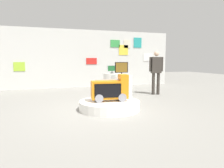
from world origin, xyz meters
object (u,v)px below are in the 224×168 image
object	(u,v)px
display_pedestal_left_rear	(121,86)
main_display_pedestal	(110,105)
display_pedestal_center_rear	(112,82)
novelty_firetruck_tv	(110,90)
tv_on_left_rear	(122,68)
shopper_browsing_near_truck	(156,69)
tv_on_center_rear	(112,69)

from	to	relation	value
display_pedestal_left_rear	main_display_pedestal	bearing A→B (deg)	-120.28
display_pedestal_center_rear	display_pedestal_left_rear	bearing A→B (deg)	-93.02
novelty_firetruck_tv	tv_on_left_rear	xyz separation A→B (m)	(1.04, 1.82, 0.53)
tv_on_left_rear	display_pedestal_center_rear	distance (m)	1.48
display_pedestal_center_rear	shopper_browsing_near_truck	distance (m)	2.00
display_pedestal_left_rear	display_pedestal_center_rear	bearing A→B (deg)	86.98
tv_on_center_rear	tv_on_left_rear	bearing A→B (deg)	-93.06
display_pedestal_left_rear	shopper_browsing_near_truck	distance (m)	1.58
main_display_pedestal	novelty_firetruck_tv	size ratio (longest dim) A/B	1.63
tv_on_left_rear	display_pedestal_center_rear	size ratio (longest dim) A/B	0.72
tv_on_center_rear	shopper_browsing_near_truck	xyz separation A→B (m)	(1.40, -1.29, 0.02)
tv_on_left_rear	display_pedestal_center_rear	bearing A→B (deg)	86.93
display_pedestal_center_rear	tv_on_center_rear	world-z (taller)	tv_on_center_rear
main_display_pedestal	display_pedestal_left_rear	world-z (taller)	display_pedestal_left_rear
main_display_pedestal	tv_on_center_rear	bearing A→B (deg)	70.14
tv_on_left_rear	tv_on_center_rear	xyz separation A→B (m)	(0.07, 1.31, -0.09)
tv_on_left_rear	display_pedestal_center_rear	world-z (taller)	tv_on_left_rear
display_pedestal_left_rear	tv_on_center_rear	xyz separation A→B (m)	(0.07, 1.31, 0.58)
shopper_browsing_near_truck	main_display_pedestal	bearing A→B (deg)	-143.97
display_pedestal_left_rear	tv_on_center_rear	distance (m)	1.44
display_pedestal_center_rear	shopper_browsing_near_truck	size ratio (longest dim) A/B	0.47
novelty_firetruck_tv	shopper_browsing_near_truck	size ratio (longest dim) A/B	0.60
main_display_pedestal	display_pedestal_center_rear	world-z (taller)	display_pedestal_center_rear
main_display_pedestal	tv_on_center_rear	size ratio (longest dim) A/B	4.04
tv_on_left_rear	novelty_firetruck_tv	bearing A→B (deg)	-119.75
main_display_pedestal	novelty_firetruck_tv	bearing A→B (deg)	-25.44
tv_on_left_rear	display_pedestal_center_rear	xyz separation A→B (m)	(0.07, 1.32, -0.68)
main_display_pedestal	display_pedestal_left_rear	xyz separation A→B (m)	(1.06, 1.82, 0.27)
display_pedestal_left_rear	tv_on_left_rear	xyz separation A→B (m)	(-0.00, -0.00, 0.68)
novelty_firetruck_tv	display_pedestal_center_rear	xyz separation A→B (m)	(1.11, 3.14, -0.14)
tv_on_center_rear	shopper_browsing_near_truck	distance (m)	1.90
main_display_pedestal	display_pedestal_left_rear	size ratio (longest dim) A/B	2.05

